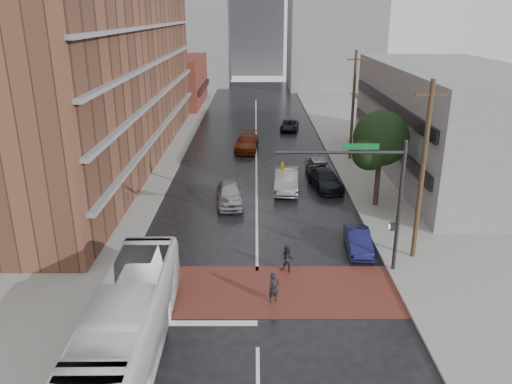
{
  "coord_description": "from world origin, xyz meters",
  "views": [
    {
      "loc": [
        -0.09,
        -21.27,
        13.11
      ],
      "look_at": [
        -0.06,
        5.34,
        3.5
      ],
      "focal_mm": 35.0,
      "sensor_mm": 36.0,
      "label": 1
    }
  ],
  "objects_px": {
    "pedestrian_a": "(274,288)",
    "car_parked_near": "(358,241)",
    "car_travel_b": "(286,180)",
    "suv_travel": "(289,125)",
    "car_parked_mid": "(325,179)",
    "car_parked_far": "(319,167)",
    "pedestrian_b": "(287,259)",
    "transit_bus": "(129,321)",
    "car_travel_a": "(229,194)",
    "car_travel_c": "(247,143)"
  },
  "relations": [
    {
      "from": "pedestrian_a",
      "to": "car_parked_near",
      "type": "height_order",
      "value": "pedestrian_a"
    },
    {
      "from": "car_travel_b",
      "to": "car_parked_near",
      "type": "height_order",
      "value": "car_travel_b"
    },
    {
      "from": "suv_travel",
      "to": "car_parked_mid",
      "type": "distance_m",
      "value": 20.6
    },
    {
      "from": "pedestrian_a",
      "to": "car_parked_mid",
      "type": "bearing_deg",
      "value": 49.52
    },
    {
      "from": "pedestrian_a",
      "to": "car_parked_far",
      "type": "relative_size",
      "value": 0.34
    },
    {
      "from": "pedestrian_b",
      "to": "car_parked_mid",
      "type": "height_order",
      "value": "pedestrian_b"
    },
    {
      "from": "pedestrian_b",
      "to": "car_parked_near",
      "type": "relative_size",
      "value": 0.4
    },
    {
      "from": "transit_bus",
      "to": "car_parked_near",
      "type": "height_order",
      "value": "transit_bus"
    },
    {
      "from": "pedestrian_a",
      "to": "car_travel_a",
      "type": "relative_size",
      "value": 0.33
    },
    {
      "from": "transit_bus",
      "to": "car_parked_near",
      "type": "relative_size",
      "value": 2.93
    },
    {
      "from": "pedestrian_a",
      "to": "pedestrian_b",
      "type": "xyz_separation_m",
      "value": [
        0.81,
        2.93,
        -0.01
      ]
    },
    {
      "from": "pedestrian_a",
      "to": "car_travel_c",
      "type": "relative_size",
      "value": 0.29
    },
    {
      "from": "pedestrian_a",
      "to": "pedestrian_b",
      "type": "bearing_deg",
      "value": 49.73
    },
    {
      "from": "suv_travel",
      "to": "car_parked_mid",
      "type": "xyz_separation_m",
      "value": [
        1.51,
        -20.54,
        0.12
      ]
    },
    {
      "from": "car_travel_b",
      "to": "car_travel_a",
      "type": "bearing_deg",
      "value": -141.2
    },
    {
      "from": "car_parked_mid",
      "to": "car_travel_c",
      "type": "bearing_deg",
      "value": 109.49
    },
    {
      "from": "pedestrian_b",
      "to": "car_parked_mid",
      "type": "relative_size",
      "value": 0.31
    },
    {
      "from": "transit_bus",
      "to": "car_parked_far",
      "type": "relative_size",
      "value": 2.42
    },
    {
      "from": "pedestrian_b",
      "to": "car_travel_c",
      "type": "xyz_separation_m",
      "value": [
        -2.55,
        25.14,
        0.02
      ]
    },
    {
      "from": "car_travel_c",
      "to": "car_parked_near",
      "type": "bearing_deg",
      "value": -68.53
    },
    {
      "from": "car_travel_b",
      "to": "car_parked_near",
      "type": "xyz_separation_m",
      "value": [
        3.55,
        -10.47,
        -0.22
      ]
    },
    {
      "from": "car_travel_b",
      "to": "car_parked_far",
      "type": "xyz_separation_m",
      "value": [
        2.97,
        3.68,
        -0.07
      ]
    },
    {
      "from": "pedestrian_a",
      "to": "pedestrian_b",
      "type": "relative_size",
      "value": 1.01
    },
    {
      "from": "car_travel_c",
      "to": "car_parked_near",
      "type": "relative_size",
      "value": 1.42
    },
    {
      "from": "pedestrian_a",
      "to": "car_travel_a",
      "type": "distance_m",
      "value": 13.23
    },
    {
      "from": "pedestrian_a",
      "to": "car_parked_near",
      "type": "distance_m",
      "value": 7.45
    },
    {
      "from": "car_travel_c",
      "to": "car_parked_near",
      "type": "height_order",
      "value": "car_travel_c"
    },
    {
      "from": "car_parked_mid",
      "to": "transit_bus",
      "type": "bearing_deg",
      "value": -126.94
    },
    {
      "from": "car_parked_near",
      "to": "car_parked_far",
      "type": "distance_m",
      "value": 14.16
    },
    {
      "from": "car_travel_a",
      "to": "car_travel_c",
      "type": "relative_size",
      "value": 0.87
    },
    {
      "from": "transit_bus",
      "to": "car_travel_b",
      "type": "height_order",
      "value": "transit_bus"
    },
    {
      "from": "car_parked_near",
      "to": "car_parked_far",
      "type": "xyz_separation_m",
      "value": [
        -0.58,
        14.15,
        0.15
      ]
    },
    {
      "from": "car_travel_b",
      "to": "pedestrian_b",
      "type": "bearing_deg",
      "value": -89.12
    },
    {
      "from": "car_travel_a",
      "to": "pedestrian_b",
      "type": "bearing_deg",
      "value": -75.5
    },
    {
      "from": "suv_travel",
      "to": "car_parked_far",
      "type": "bearing_deg",
      "value": -76.4
    },
    {
      "from": "car_travel_c",
      "to": "car_parked_mid",
      "type": "bearing_deg",
      "value": -56.4
    },
    {
      "from": "car_travel_a",
      "to": "car_parked_far",
      "type": "distance_m",
      "value": 9.84
    },
    {
      "from": "car_parked_far",
      "to": "car_parked_mid",
      "type": "bearing_deg",
      "value": -92.84
    },
    {
      "from": "transit_bus",
      "to": "car_travel_c",
      "type": "relative_size",
      "value": 2.06
    },
    {
      "from": "transit_bus",
      "to": "suv_travel",
      "type": "distance_m",
      "value": 41.87
    },
    {
      "from": "pedestrian_a",
      "to": "car_travel_b",
      "type": "relative_size",
      "value": 0.3
    },
    {
      "from": "car_travel_a",
      "to": "car_parked_far",
      "type": "relative_size",
      "value": 1.02
    },
    {
      "from": "car_travel_a",
      "to": "car_travel_c",
      "type": "xyz_separation_m",
      "value": [
        1.01,
        15.12,
        -0.02
      ]
    },
    {
      "from": "car_parked_far",
      "to": "car_travel_c",
      "type": "bearing_deg",
      "value": 121.0
    },
    {
      "from": "car_travel_a",
      "to": "transit_bus",
      "type": "bearing_deg",
      "value": -105.85
    },
    {
      "from": "transit_bus",
      "to": "car_parked_far",
      "type": "height_order",
      "value": "transit_bus"
    },
    {
      "from": "car_parked_near",
      "to": "car_parked_far",
      "type": "bearing_deg",
      "value": 94.88
    },
    {
      "from": "pedestrian_b",
      "to": "transit_bus",
      "type": "bearing_deg",
      "value": -110.88
    },
    {
      "from": "car_travel_b",
      "to": "car_parked_near",
      "type": "relative_size",
      "value": 1.36
    },
    {
      "from": "car_travel_c",
      "to": "suv_travel",
      "type": "relative_size",
      "value": 1.27
    }
  ]
}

